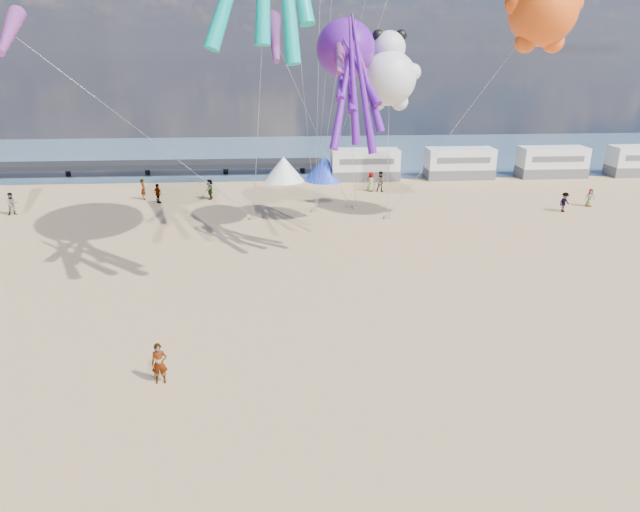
{
  "coord_description": "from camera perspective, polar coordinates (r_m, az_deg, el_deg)",
  "views": [
    {
      "loc": [
        -2.41,
        -15.29,
        12.22
      ],
      "look_at": [
        -0.88,
        6.0,
        4.45
      ],
      "focal_mm": 32.0,
      "sensor_mm": 36.0,
      "label": 1
    }
  ],
  "objects": [
    {
      "name": "sandbag_d",
      "position": [
        46.88,
        2.93,
        5.02
      ],
      "size": [
        0.5,
        0.35,
        0.22
      ],
      "primitive_type": "cube",
      "color": "gray",
      "rests_on": "ground"
    },
    {
      "name": "motorhome_1",
      "position": [
        59.1,
        13.78,
        9.0
      ],
      "size": [
        6.6,
        2.5,
        3.0
      ],
      "primitive_type": "cube",
      "color": "silver",
      "rests_on": "ground"
    },
    {
      "name": "beachgoer_7",
      "position": [
        50.42,
        -28.43,
        4.61
      ],
      "size": [
        1.04,
        0.91,
        1.79
      ],
      "primitive_type": "imported",
      "rotation": [
        0.0,
        0.0,
        0.48
      ],
      "color": "#7F6659",
      "rests_on": "ground"
    },
    {
      "name": "motorhome_0",
      "position": [
        56.94,
        4.52,
        9.1
      ],
      "size": [
        6.6,
        2.5,
        3.0
      ],
      "primitive_type": "cube",
      "color": "silver",
      "rests_on": "ground"
    },
    {
      "name": "tent_white",
      "position": [
        56.38,
        -3.65,
        8.7
      ],
      "size": [
        4.0,
        4.0,
        2.4
      ],
      "primitive_type": "cone",
      "color": "white",
      "rests_on": "ground"
    },
    {
      "name": "beachgoer_0",
      "position": [
        51.85,
        25.39,
        5.28
      ],
      "size": [
        0.63,
        0.52,
        1.48
      ],
      "primitive_type": "imported",
      "rotation": [
        0.0,
        0.0,
        5.93
      ],
      "color": "#7F6659",
      "rests_on": "ground"
    },
    {
      "name": "kite_teddy_orange",
      "position": [
        41.22,
        21.41,
        21.83
      ],
      "size": [
        5.17,
        4.87,
        7.26
      ],
      "primitive_type": null,
      "rotation": [
        0.0,
        0.0,
        0.01
      ],
      "color": "#FF5614"
    },
    {
      "name": "sandbag_b",
      "position": [
        46.55,
        3.61,
        4.9
      ],
      "size": [
        0.5,
        0.35,
        0.22
      ],
      "primitive_type": "cube",
      "color": "gray",
      "rests_on": "ground"
    },
    {
      "name": "motorhome_2",
      "position": [
        62.63,
        22.19,
        8.7
      ],
      "size": [
        6.6,
        2.5,
        3.0
      ],
      "primitive_type": "cube",
      "color": "silver",
      "rests_on": "ground"
    },
    {
      "name": "beachgoer_6",
      "position": [
        52.28,
        5.09,
        7.4
      ],
      "size": [
        0.75,
        0.65,
        1.74
      ],
      "primitive_type": "imported",
      "rotation": [
        0.0,
        0.0,
        2.71
      ],
      "color": "#7F6659",
      "rests_on": "ground"
    },
    {
      "name": "beachgoer_4",
      "position": [
        50.19,
        -10.95,
        6.57
      ],
      "size": [
        0.5,
        1.04,
        1.73
      ],
      "primitive_type": "imported",
      "rotation": [
        0.0,
        0.0,
        4.64
      ],
      "color": "#7F6659",
      "rests_on": "ground"
    },
    {
      "name": "standing_person",
      "position": [
        23.14,
        -15.77,
        -10.3
      ],
      "size": [
        0.64,
        0.45,
        1.67
      ],
      "primitive_type": "imported",
      "rotation": [
        0.0,
        0.0,
        0.09
      ],
      "color": "tan",
      "rests_on": "ground"
    },
    {
      "name": "beachgoer_2",
      "position": [
        49.29,
        23.26,
        4.97
      ],
      "size": [
        0.95,
        0.87,
        1.58
      ],
      "primitive_type": "imported",
      "rotation": [
        0.0,
        0.0,
        0.45
      ],
      "color": "#7F6659",
      "rests_on": "ground"
    },
    {
      "name": "beachgoer_3",
      "position": [
        49.84,
        -15.9,
        6.03
      ],
      "size": [
        1.2,
        1.17,
        1.64
      ],
      "primitive_type": "imported",
      "rotation": [
        0.0,
        0.0,
        2.4
      ],
      "color": "#7F6659",
      "rests_on": "ground"
    },
    {
      "name": "windsock_left",
      "position": [
        39.18,
        -28.61,
        19.04
      ],
      "size": [
        2.42,
        6.58,
        6.49
      ],
      "primitive_type": null,
      "rotation": [
        0.0,
        0.0,
        0.21
      ],
      "color": "red"
    },
    {
      "name": "sandbag_e",
      "position": [
        45.52,
        -0.49,
        4.59
      ],
      "size": [
        0.5,
        0.35,
        0.22
      ],
      "primitive_type": "cube",
      "color": "gray",
      "rests_on": "ground"
    },
    {
      "name": "windsock_right",
      "position": [
        35.09,
        2.08,
        19.99
      ],
      "size": [
        1.65,
        5.43,
        5.35
      ],
      "primitive_type": null,
      "rotation": [
        0.0,
        0.0,
        -0.14
      ],
      "color": "red"
    },
    {
      "name": "water",
      "position": [
        71.38,
        -2.15,
        10.16
      ],
      "size": [
        120.0,
        120.0,
        0.0
      ],
      "primitive_type": "plane",
      "color": "#3B5771",
      "rests_on": "ground"
    },
    {
      "name": "kite_octopus_purple",
      "position": [
        37.68,
        2.55,
        20.0
      ],
      "size": [
        5.62,
        9.21,
        9.8
      ],
      "primitive_type": null,
      "rotation": [
        0.0,
        0.0,
        0.24
      ],
      "color": "#591399"
    },
    {
      "name": "kite_panda",
      "position": [
        39.06,
        6.95,
        17.23
      ],
      "size": [
        5.42,
        5.28,
        5.98
      ],
      "primitive_type": null,
      "rotation": [
        0.0,
        0.0,
        -0.38
      ],
      "color": "silver"
    },
    {
      "name": "tent_blue",
      "position": [
        56.55,
        0.45,
        8.78
      ],
      "size": [
        4.0,
        4.0,
        2.4
      ],
      "primitive_type": "cone",
      "color": "#1933CC",
      "rests_on": "ground"
    },
    {
      "name": "beachgoer_1",
      "position": [
        52.08,
        6.13,
        7.39
      ],
      "size": [
        0.99,
        0.71,
        1.88
      ],
      "primitive_type": "imported",
      "rotation": [
        0.0,
        0.0,
        6.15
      ],
      "color": "#7F6659",
      "rests_on": "ground"
    },
    {
      "name": "pier",
      "position": [
        65.54,
        -27.3,
        7.95
      ],
      "size": [
        60.0,
        3.0,
        0.5
      ],
      "primitive_type": "cube",
      "color": "black",
      "rests_on": "ground"
    },
    {
      "name": "windsock_mid",
      "position": [
        38.09,
        -4.55,
        20.88
      ],
      "size": [
        1.18,
        6.19,
        6.16
      ],
      "primitive_type": null,
      "rotation": [
        0.0,
        0.0,
        0.03
      ],
      "color": "red"
    },
    {
      "name": "sandbag_c",
      "position": [
        43.95,
        6.74,
        3.88
      ],
      "size": [
        0.5,
        0.35,
        0.22
      ],
      "primitive_type": "cube",
      "color": "gray",
      "rests_on": "ground"
    },
    {
      "name": "beachgoer_5",
      "position": [
        51.39,
        -17.24,
        6.39
      ],
      "size": [
        0.99,
        1.76,
        1.8
      ],
      "primitive_type": "imported",
      "rotation": [
        0.0,
        0.0,
        1.86
      ],
      "color": "#7F6659",
      "rests_on": "ground"
    },
    {
      "name": "sandbag_a",
      "position": [
        43.76,
        -6.66,
        3.81
      ],
      "size": [
        0.5,
        0.35,
        0.22
      ],
      "primitive_type": "cube",
      "color": "gray",
      "rests_on": "ground"
    },
    {
      "name": "ground",
      "position": [
        19.72,
        4.0,
        -18.34
      ],
      "size": [
        120.0,
        120.0,
        0.0
      ],
      "primitive_type": "plane",
      "color": "tan",
      "rests_on": "ground"
    }
  ]
}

